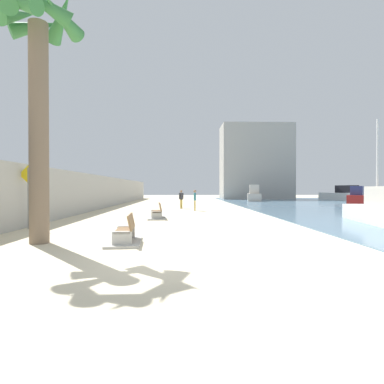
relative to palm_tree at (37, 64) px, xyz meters
The scene contains 13 objects.
ground_plane 17.21m from the palm_tree, 73.32° to the left, with size 120.00×120.00×0.00m, color beige.
seawall 16.35m from the palm_tree, 100.51° to the left, with size 0.80×64.00×2.99m, color #ADAAA3.
palm_tree is the anchor object (origin of this frame).
bench_near 6.43m from the palm_tree, ahead, with size 1.28×2.19×0.98m.
bench_far 10.74m from the palm_tree, 68.97° to the left, with size 1.33×2.21×0.98m.
person_walking 19.21m from the palm_tree, 75.36° to the left, with size 0.42×0.39×1.69m.
person_standing 17.04m from the palm_tree, 69.05° to the left, with size 0.23×0.53×1.72m.
boat_far_left 32.47m from the palm_tree, 43.25° to the left, with size 4.64×5.91×2.04m.
boat_mid_bay 37.83m from the palm_tree, 66.19° to the left, with size 2.77×5.29×2.33m.
boat_nearest 16.91m from the palm_tree, 19.39° to the left, with size 2.61×5.83×5.51m.
boat_outer 47.79m from the palm_tree, 51.51° to the left, with size 4.08×7.91×2.28m.
pedestrian_sign 6.04m from the palm_tree, 119.57° to the left, with size 0.85×0.08×2.90m.
harbor_building 46.86m from the palm_tree, 68.04° to the left, with size 12.00×6.00×12.79m, color #9E9E99.
Camera 1 is at (0.22, -8.00, 1.84)m, focal length 29.20 mm.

